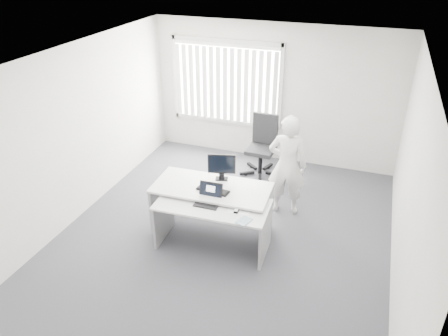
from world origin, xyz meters
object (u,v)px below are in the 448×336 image
(desk_far, at_px, (212,199))
(office_chair, at_px, (261,156))
(laptop, at_px, (207,196))
(monitor, at_px, (222,167))
(desk_near, at_px, (213,216))
(person, at_px, (287,165))

(desk_far, xyz_separation_m, office_chair, (0.22, 2.17, -0.22))
(laptop, bearing_deg, monitor, 90.57)
(desk_near, relative_size, monitor, 3.90)
(desk_near, distance_m, monitor, 0.80)
(desk_far, bearing_deg, person, 43.29)
(desk_far, xyz_separation_m, monitor, (0.06, 0.28, 0.44))
(laptop, bearing_deg, person, 56.22)
(office_chair, height_order, monitor, monitor)
(desk_far, height_order, laptop, laptop)
(desk_near, bearing_deg, laptop, -154.24)
(desk_near, height_order, laptop, laptop)
(office_chair, height_order, person, person)
(desk_near, bearing_deg, desk_far, 110.50)
(desk_far, bearing_deg, monitor, 74.95)
(laptop, bearing_deg, desk_far, 100.97)
(desk_far, height_order, office_chair, office_chair)
(person, bearing_deg, desk_far, 40.91)
(office_chair, xyz_separation_m, monitor, (-0.15, -1.89, 0.66))
(person, relative_size, monitor, 4.05)
(office_chair, bearing_deg, desk_far, -93.15)
(person, bearing_deg, desk_near, 54.04)
(monitor, bearing_deg, desk_far, -118.89)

